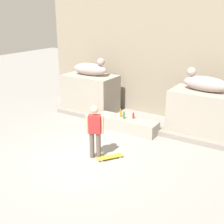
% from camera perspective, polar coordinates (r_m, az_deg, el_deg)
% --- Properties ---
extents(ground_plane, '(40.00, 40.00, 0.00)m').
position_cam_1_polar(ground_plane, '(8.94, -5.63, -9.26)').
color(ground_plane, gray).
extents(facade_wall, '(10.42, 0.60, 6.54)m').
position_cam_1_polar(facade_wall, '(12.35, 9.02, 14.52)').
color(facade_wall, gray).
rests_on(facade_wall, ground_plane).
extents(pedestal_left, '(2.27, 1.35, 1.62)m').
position_cam_1_polar(pedestal_left, '(12.80, -4.23, 3.65)').
color(pedestal_left, gray).
rests_on(pedestal_left, ground_plane).
extents(pedestal_right, '(2.27, 1.35, 1.62)m').
position_cam_1_polar(pedestal_right, '(10.77, 17.32, -0.26)').
color(pedestal_right, gray).
rests_on(pedestal_right, ground_plane).
extents(statue_reclining_left, '(1.64, 0.68, 0.78)m').
position_cam_1_polar(statue_reclining_left, '(12.53, -4.21, 8.45)').
color(statue_reclining_left, '#A8918C').
rests_on(statue_reclining_left, pedestal_left).
extents(statue_reclining_right, '(1.65, 0.72, 0.78)m').
position_cam_1_polar(statue_reclining_right, '(10.48, 17.73, 5.42)').
color(statue_reclining_right, '#A8918C').
rests_on(statue_reclining_right, pedestal_right).
extents(ledge_block, '(2.37, 0.66, 0.48)m').
position_cam_1_polar(ledge_block, '(10.84, 2.88, -2.47)').
color(ledge_block, gray).
rests_on(ledge_block, ground_plane).
extents(skater, '(0.50, 0.34, 1.67)m').
position_cam_1_polar(skater, '(8.63, -3.37, -3.46)').
color(skater, brown).
rests_on(skater, ground_plane).
extents(skateboard, '(0.62, 0.77, 0.08)m').
position_cam_1_polar(skateboard, '(8.91, -0.37, -8.78)').
color(skateboard, gold).
rests_on(skateboard, ground_plane).
extents(bottle_red, '(0.07, 0.07, 0.27)m').
position_cam_1_polar(bottle_red, '(10.75, 4.20, -0.73)').
color(bottle_red, red).
rests_on(bottle_red, ledge_block).
extents(bottle_green, '(0.06, 0.06, 0.31)m').
position_cam_1_polar(bottle_green, '(10.69, 2.34, -0.68)').
color(bottle_green, '#1E722D').
rests_on(bottle_green, ledge_block).
extents(bottle_orange, '(0.07, 0.07, 0.31)m').
position_cam_1_polar(bottle_orange, '(10.87, 1.71, -0.34)').
color(bottle_orange, orange).
rests_on(bottle_orange, ledge_block).
extents(stair_step, '(7.17, 0.50, 0.18)m').
position_cam_1_polar(stair_step, '(11.23, 3.90, -2.52)').
color(stair_step, gray).
rests_on(stair_step, ground_plane).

